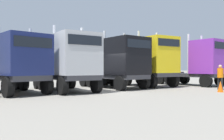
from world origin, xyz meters
name	(u,v)px	position (x,y,z in m)	size (l,w,h in m)	color
ground	(104,92)	(0.00, 0.00, 0.00)	(200.00, 200.00, 0.00)	gray
semi_truck_navy	(20,63)	(-5.04, 0.94, 1.82)	(3.72, 6.07, 4.02)	#333338
semi_truck_silver	(72,62)	(-2.01, 0.55, 1.88)	(2.92, 6.38, 4.24)	#333338
semi_truck_black	(122,62)	(2.06, 1.13, 1.94)	(3.27, 6.29, 4.29)	#333338
semi_truck_yellow	(154,61)	(5.23, 1.36, 2.07)	(2.56, 5.72, 4.55)	#333338
semi_truck_purple	(202,63)	(9.57, 0.24, 1.98)	(3.24, 6.25, 4.45)	#333338
visitor_in_hivis	(220,75)	(7.76, -2.84, 1.02)	(0.44, 0.46, 1.76)	black
traffic_cone_near	(220,86)	(6.22, -3.99, 0.36)	(0.36, 0.36, 0.73)	#F2590C
oak_far_centre	(48,54)	(1.14, 18.28, 3.44)	(3.47, 3.47, 5.18)	#4C3823
oak_far_right	(93,54)	(9.13, 21.29, 3.80)	(3.00, 3.00, 5.33)	#4C3823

